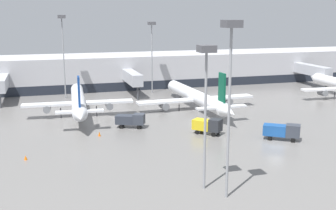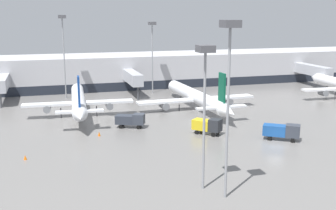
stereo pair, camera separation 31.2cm
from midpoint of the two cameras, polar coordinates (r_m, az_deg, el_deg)
name	(u,v)px [view 2 (the right image)]	position (r m, az deg, el deg)	size (l,w,h in m)	color
ground_plane	(276,146)	(68.64, 14.54, -5.36)	(320.00, 320.00, 0.00)	slate
terminal_building	(166,69)	(123.53, -0.20, 4.91)	(160.00, 30.81, 9.00)	#B2B2B7
parked_jet_0	(78,101)	(86.13, -11.94, 0.57)	(21.99, 32.33, 9.75)	silver
parked_jet_1	(197,97)	(91.38, 4.01, 1.07)	(26.61, 35.70, 9.51)	silver
service_truck_0	(207,125)	(72.62, 5.49, -2.72)	(4.89, 5.02, 2.82)	gold
service_truck_1	(282,131)	(71.47, 15.28, -3.37)	(5.92, 5.03, 2.71)	#19478C
service_truck_2	(131,119)	(76.78, -4.98, -1.95)	(5.60, 4.04, 2.58)	#2D333D
traffic_cone_0	(25,157)	(63.53, -18.65, -6.74)	(0.46, 0.46, 0.67)	orange
traffic_cone_2	(99,134)	(72.40, -9.19, -3.87)	(0.46, 0.46, 0.78)	orange
apron_light_mast_1	(205,76)	(47.44, 5.22, 3.94)	(1.80, 1.80, 16.93)	gray
apron_light_mast_2	(63,34)	(104.77, -13.97, 9.34)	(1.80, 1.80, 20.03)	gray
apron_light_mast_3	(229,61)	(45.05, 8.49, 5.86)	(1.80, 1.80, 19.70)	gray
apron_light_mast_4	(152,37)	(109.00, -2.07, 9.18)	(1.80, 1.80, 18.32)	gray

